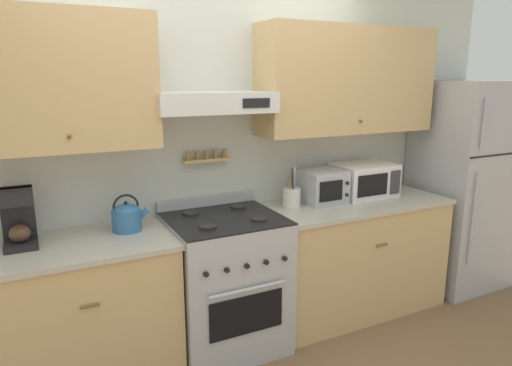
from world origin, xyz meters
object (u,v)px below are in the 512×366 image
Objects in this scene: refrigerator at (464,185)px; coffee_maker at (18,216)px; tea_kettle at (127,216)px; toaster_oven at (323,187)px; stove_range at (225,282)px; microwave at (364,180)px; utensil_crock at (292,197)px.

refrigerator is 5.54× the size of coffee_maker.
coffee_maker reaches higher than tea_kettle.
toaster_oven is at bearing -0.07° from tea_kettle.
coffee_maker is at bearing 177.53° from refrigerator.
coffee_maker is (-0.60, 0.03, 0.08)m from tea_kettle.
toaster_oven is (0.86, 0.12, 0.55)m from stove_range.
toaster_oven is at bearing -177.28° from microwave.
coffee_maker is 0.69× the size of microwave.
stove_range is 4.23× the size of tea_kettle.
toaster_oven is at bearing 7.65° from stove_range.
tea_kettle is at bearing -179.46° from microwave.
refrigerator is at bearing -4.55° from toaster_oven.
refrigerator is 1.71m from utensil_crock.
tea_kettle is at bearing -3.34° from coffee_maker.
stove_range is 3.22× the size of toaster_oven.
microwave reaches higher than stove_range.
stove_range is 1.40m from microwave.
utensil_crock is at bearing -178.51° from microwave.
microwave is 0.41m from toaster_oven.
utensil_crock is at bearing 176.12° from refrigerator.
coffee_maker reaches higher than stove_range.
tea_kettle is 0.50× the size of microwave.
stove_range is at bearing -172.35° from toaster_oven.
stove_range is 1.03m from toaster_oven.
utensil_crock reaches higher than microwave.
refrigerator is at bearing -2.47° from coffee_maker.
tea_kettle is 0.60m from coffee_maker.
coffee_maker is at bearing 178.99° from toaster_oven.
microwave is 1.52× the size of toaster_oven.
stove_range is 2.33m from refrigerator.
refrigerator reaches higher than coffee_maker.
toaster_oven is at bearing -1.01° from coffee_maker.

